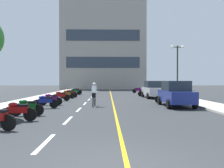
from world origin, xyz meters
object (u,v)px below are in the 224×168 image
Objects in this scene: motorcycle_10 at (145,92)px; street_lamp_mid at (177,60)px; motorcycle_11 at (75,91)px; motorcycle_6 at (165,97)px; motorcycle_9 at (70,93)px; motorcycle_8 at (67,94)px; motorcycle_5 at (50,99)px; motorcycle_12 at (76,91)px; motorcycle_2 at (17,111)px; motorcycle_4 at (45,101)px; parked_car_mid at (153,89)px; motorcycle_3 at (27,107)px; motorcycle_13 at (138,90)px; motorcycle_7 at (60,96)px; parked_car_near at (176,94)px; cyclist_rider at (94,94)px.

street_lamp_mid is at bearing -47.64° from motorcycle_10.
motorcycle_11 is (-8.65, 3.13, 0.00)m from motorcycle_10.
motorcycle_6 is 11.18m from motorcycle_9.
motorcycle_8 is 9.11m from motorcycle_10.
motorcycle_12 is (-0.16, 14.87, 0.00)m from motorcycle_5.
motorcycle_2 and motorcycle_4 have the same top height.
street_lamp_mid is at bearing 64.06° from motorcycle_6.
parked_car_mid reaches higher than motorcycle_3.
parked_car_mid is 9.07m from motorcycle_8.
motorcycle_8 is at bearing -129.14° from motorcycle_13.
motorcycle_7 is at bearing 165.50° from motorcycle_6.
motorcycle_2 is 1.00× the size of motorcycle_13.
motorcycle_4 and motorcycle_6 have the same top height.
motorcycle_7 is 9.13m from motorcycle_11.
parked_car_near reaches higher than motorcycle_9.
parked_car_mid reaches higher than motorcycle_4.
cyclist_rider is (-5.51, -18.45, 0.41)m from motorcycle_13.
cyclist_rider is (3.29, -13.84, 0.41)m from motorcycle_11.
street_lamp_mid is 3.29× the size of motorcycle_11.
motorcycle_13 is at bearing 69.18° from motorcycle_3.
motorcycle_2 is at bearing -85.39° from motorcycle_3.
cyclist_rider is at bearing -125.33° from parked_car_mid.
motorcycle_8 is at bearing -89.52° from motorcycle_11.
street_lamp_mid is 3.98m from parked_car_mid.
motorcycle_2 is at bearing -116.79° from cyclist_rider.
motorcycle_7 is at bearing 125.32° from cyclist_rider.
motorcycle_10 is (8.64, 9.92, 0.00)m from motorcycle_5.
motorcycle_3 is 13.71m from motorcycle_9.
motorcycle_11 is at bearing 90.59° from motorcycle_2.
street_lamp_mid is 1.26× the size of parked_car_mid.
parked_car_mid is 2.51× the size of motorcycle_6.
motorcycle_9 is 0.98× the size of motorcycle_10.
parked_car_near reaches higher than motorcycle_10.
motorcycle_3 is at bearing -91.14° from motorcycle_4.
street_lamp_mid is 12.04m from motorcycle_9.
motorcycle_5 and motorcycle_8 have the same top height.
motorcycle_3 is at bearing -110.82° from motorcycle_13.
parked_car_mid is 2.51× the size of motorcycle_5.
motorcycle_5 is (-0.20, 6.89, 0.00)m from motorcycle_2.
motorcycle_6 is (-0.11, 2.56, -0.44)m from parked_car_near.
motorcycle_5 is at bearing -90.74° from motorcycle_9.
motorcycle_9 is at bearing 90.33° from motorcycle_2.
motorcycle_3 is at bearing -154.41° from parked_car_near.
motorcycle_2 is 1.02× the size of motorcycle_10.
motorcycle_11 is at bearing -152.35° from motorcycle_13.
street_lamp_mid is 13.56m from motorcycle_11.
cyclist_rider is at bearing -76.63° from motorcycle_11.
cyclist_rider reaches higher than motorcycle_11.
street_lamp_mid reaches higher than motorcycle_2.
motorcycle_8 is at bearing -92.54° from motorcycle_9.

